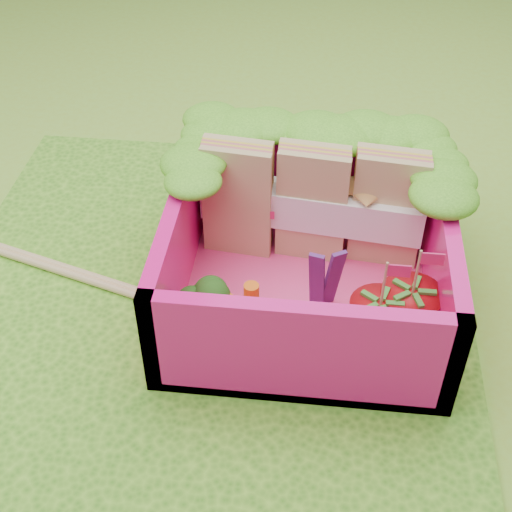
{
  "coord_description": "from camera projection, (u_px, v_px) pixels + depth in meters",
  "views": [
    {
      "loc": [
        0.52,
        -2.56,
        2.51
      ],
      "look_at": [
        0.24,
        -0.03,
        0.28
      ],
      "focal_mm": 50.0,
      "sensor_mm": 36.0,
      "label": 1
    }
  ],
  "objects": [
    {
      "name": "broccoli",
      "position": [
        207.0,
        303.0,
        3.18
      ],
      "size": [
        0.31,
        0.31,
        0.25
      ],
      "color": "#6BAB52",
      "rests_on": "bento_floor"
    },
    {
      "name": "strawberry_right",
      "position": [
        408.0,
        314.0,
        3.17
      ],
      "size": [
        0.28,
        0.28,
        0.52
      ],
      "color": "red",
      "rests_on": "bento_floor"
    },
    {
      "name": "sandwich_stack",
      "position": [
        313.0,
        203.0,
        3.53
      ],
      "size": [
        1.12,
        0.29,
        0.61
      ],
      "color": "tan",
      "rests_on": "bento_floor"
    },
    {
      "name": "bento_box",
      "position": [
        308.0,
        256.0,
        3.35
      ],
      "size": [
        1.3,
        1.3,
        0.55
      ],
      "color": "#FF1589",
      "rests_on": "placemat"
    },
    {
      "name": "lettuce_ruffle",
      "position": [
        316.0,
        140.0,
        3.5
      ],
      "size": [
        1.43,
        0.83,
        0.11
      ],
      "color": "#3F961B",
      "rests_on": "bento_box"
    },
    {
      "name": "strawberry_left",
      "position": [
        377.0,
        325.0,
        3.13
      ],
      "size": [
        0.27,
        0.27,
        0.51
      ],
      "color": "red",
      "rests_on": "bento_floor"
    },
    {
      "name": "ground",
      "position": [
        209.0,
        290.0,
        3.61
      ],
      "size": [
        14.0,
        14.0,
        0.0
      ],
      "primitive_type": "plane",
      "color": "#92BD35",
      "rests_on": "ground"
    },
    {
      "name": "snap_peas",
      "position": [
        357.0,
        332.0,
        3.26
      ],
      "size": [
        0.95,
        0.59,
        0.05
      ],
      "color": "#72C63E",
      "rests_on": "bento_floor"
    },
    {
      "name": "placemat",
      "position": [
        209.0,
        288.0,
        3.6
      ],
      "size": [
        2.6,
        2.6,
        0.03
      ],
      "primitive_type": "cube",
      "color": "#489421",
      "rests_on": "ground"
    },
    {
      "name": "chopsticks",
      "position": [
        18.0,
        255.0,
        3.74
      ],
      "size": [
        1.97,
        0.65,
        0.04
      ],
      "color": "#DFBA7A",
      "rests_on": "placemat"
    },
    {
      "name": "carrot_sticks",
      "position": [
        240.0,
        311.0,
        3.22
      ],
      "size": [
        0.18,
        0.12,
        0.27
      ],
      "color": "orange",
      "rests_on": "bento_floor"
    },
    {
      "name": "purple_wedges",
      "position": [
        325.0,
        279.0,
        3.28
      ],
      "size": [
        0.14,
        0.07,
        0.38
      ],
      "color": "#541C62",
      "rests_on": "bento_floor"
    },
    {
      "name": "bento_floor",
      "position": [
        305.0,
        294.0,
        3.52
      ],
      "size": [
        1.3,
        1.3,
        0.05
      ],
      "primitive_type": "cube",
      "color": "#FF418A",
      "rests_on": "placemat"
    }
  ]
}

